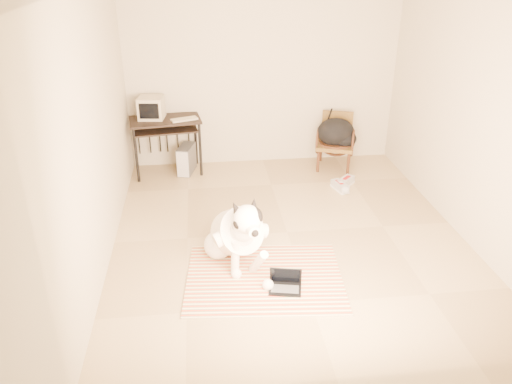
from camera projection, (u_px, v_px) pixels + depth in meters
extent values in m
plane|color=tan|center=(287.00, 232.00, 5.89)|extent=(4.50, 4.50, 0.00)
plane|color=beige|center=(263.00, 75.00, 7.30)|extent=(4.50, 0.00, 4.50)
plane|color=beige|center=(352.00, 230.00, 3.29)|extent=(4.50, 0.00, 4.50)
plane|color=beige|center=(98.00, 130.00, 5.09)|extent=(0.00, 4.50, 4.50)
plane|color=beige|center=(469.00, 116.00, 5.51)|extent=(0.00, 4.50, 4.50)
cube|color=#D54526|center=(267.00, 309.00, 4.63)|extent=(1.58, 0.38, 0.02)
cube|color=#4F7A36|center=(266.00, 293.00, 4.85)|extent=(1.58, 0.38, 0.02)
cube|color=#644891|center=(265.00, 278.00, 5.06)|extent=(1.58, 0.38, 0.02)
cube|color=gold|center=(264.00, 264.00, 5.28)|extent=(1.58, 0.38, 0.02)
cube|color=beige|center=(263.00, 252.00, 5.49)|extent=(1.58, 0.38, 0.02)
sphere|color=white|center=(218.00, 245.00, 5.35)|extent=(0.31, 0.31, 0.31)
sphere|color=white|center=(244.00, 240.00, 5.45)|extent=(0.31, 0.31, 0.31)
ellipsoid|color=white|center=(232.00, 241.00, 5.38)|extent=(0.38, 0.35, 0.31)
ellipsoid|color=white|center=(237.00, 232.00, 5.14)|extent=(0.55, 0.78, 0.67)
cylinder|color=white|center=(237.00, 232.00, 5.15)|extent=(0.60, 0.70, 0.61)
sphere|color=white|center=(244.00, 229.00, 4.91)|extent=(0.26, 0.26, 0.26)
sphere|color=white|center=(247.00, 219.00, 4.75)|extent=(0.28, 0.28, 0.28)
ellipsoid|color=black|center=(251.00, 217.00, 4.76)|extent=(0.22, 0.25, 0.21)
cylinder|color=white|center=(252.00, 229.00, 4.67)|extent=(0.15, 0.17, 0.12)
sphere|color=black|center=(255.00, 233.00, 4.60)|extent=(0.07, 0.07, 0.07)
cone|color=black|center=(236.00, 208.00, 4.73)|extent=(0.15, 0.16, 0.18)
cone|color=black|center=(254.00, 205.00, 4.79)|extent=(0.15, 0.17, 0.18)
torus|color=silver|center=(244.00, 225.00, 4.87)|extent=(0.28, 0.19, 0.23)
cylinder|color=white|center=(235.00, 258.00, 5.00)|extent=(0.11, 0.14, 0.43)
cylinder|color=white|center=(258.00, 262.00, 4.97)|extent=(0.18, 0.39, 0.43)
sphere|color=white|center=(236.00, 274.00, 5.06)|extent=(0.11, 0.11, 0.11)
sphere|color=white|center=(268.00, 285.00, 4.88)|extent=(0.11, 0.11, 0.11)
cone|color=black|center=(222.00, 239.00, 5.66)|extent=(0.30, 0.40, 0.11)
cube|color=black|center=(285.00, 289.00, 4.87)|extent=(0.35, 0.28, 0.02)
cube|color=#47474A|center=(285.00, 289.00, 4.86)|extent=(0.29, 0.18, 0.00)
cube|color=black|center=(286.00, 275.00, 4.89)|extent=(0.32, 0.14, 0.20)
cube|color=black|center=(286.00, 276.00, 4.88)|extent=(0.28, 0.12, 0.18)
cube|color=black|center=(165.00, 120.00, 7.12)|extent=(1.06, 0.68, 0.03)
cube|color=black|center=(166.00, 130.00, 7.12)|extent=(0.93, 0.55, 0.02)
cylinder|color=black|center=(136.00, 156.00, 7.00)|extent=(0.04, 0.04, 0.79)
cylinder|color=black|center=(135.00, 144.00, 7.40)|extent=(0.04, 0.04, 0.79)
cylinder|color=black|center=(200.00, 150.00, 7.20)|extent=(0.04, 0.04, 0.79)
cylinder|color=black|center=(196.00, 139.00, 7.60)|extent=(0.04, 0.04, 0.79)
cube|color=#B7AB8F|center=(151.00, 108.00, 7.07)|extent=(0.38, 0.37, 0.31)
cube|color=black|center=(149.00, 111.00, 6.93)|extent=(0.27, 0.05, 0.22)
cube|color=#B7AB8F|center=(184.00, 119.00, 7.06)|extent=(0.40, 0.25, 0.02)
cube|color=#47474A|center=(187.00, 159.00, 7.39)|extent=(0.29, 0.46, 0.41)
cube|color=silver|center=(183.00, 165.00, 7.20)|extent=(0.17, 0.06, 0.39)
cube|color=brown|center=(335.00, 145.00, 7.48)|extent=(0.67, 0.66, 0.06)
cylinder|color=black|center=(335.00, 143.00, 7.46)|extent=(0.50, 0.50, 0.04)
cube|color=brown|center=(337.00, 124.00, 7.58)|extent=(0.45, 0.18, 0.41)
cylinder|color=black|center=(318.00, 161.00, 7.41)|extent=(0.04, 0.04, 0.33)
cylinder|color=black|center=(321.00, 151.00, 7.80)|extent=(0.04, 0.04, 0.33)
cylinder|color=black|center=(348.00, 164.00, 7.33)|extent=(0.04, 0.04, 0.33)
cylinder|color=black|center=(350.00, 153.00, 7.72)|extent=(0.04, 0.04, 0.33)
ellipsoid|color=black|center=(336.00, 132.00, 7.37)|extent=(0.55, 0.46, 0.41)
ellipsoid|color=black|center=(345.00, 139.00, 7.34)|extent=(0.34, 0.28, 0.24)
cube|color=silver|center=(340.00, 189.00, 6.92)|extent=(0.21, 0.34, 0.03)
cube|color=gray|center=(340.00, 186.00, 6.90)|extent=(0.20, 0.33, 0.10)
cube|color=#A31518|center=(340.00, 183.00, 6.88)|extent=(0.09, 0.17, 0.02)
cube|color=silver|center=(345.00, 184.00, 7.05)|extent=(0.32, 0.33, 0.03)
cube|color=gray|center=(346.00, 182.00, 7.03)|extent=(0.31, 0.32, 0.10)
cube|color=#A31518|center=(346.00, 179.00, 7.01)|extent=(0.15, 0.16, 0.02)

